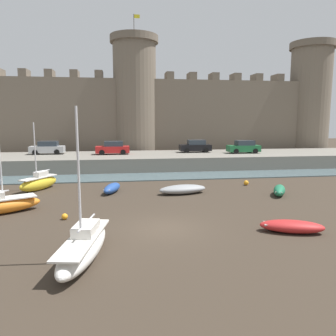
# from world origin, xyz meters

# --- Properties ---
(ground_plane) EXTENTS (160.00, 160.00, 0.00)m
(ground_plane) POSITION_xyz_m (0.00, 0.00, 0.00)
(ground_plane) COLOR #382D23
(water_channel) EXTENTS (80.00, 4.50, 0.10)m
(water_channel) POSITION_xyz_m (0.00, 16.22, 0.05)
(water_channel) COLOR slate
(water_channel) RESTS_ON ground
(quay_road) EXTENTS (67.81, 10.00, 1.64)m
(quay_road) POSITION_xyz_m (0.00, 23.47, 0.82)
(quay_road) COLOR slate
(quay_road) RESTS_ON ground
(castle) EXTENTS (62.80, 6.99, 20.87)m
(castle) POSITION_xyz_m (-0.00, 32.66, 7.62)
(castle) COLOR #706354
(castle) RESTS_ON ground
(sailboat_midflat_left) EXTENTS (2.92, 3.97, 5.67)m
(sailboat_midflat_left) POSITION_xyz_m (-9.13, 11.31, 0.66)
(sailboat_midflat_left) COLOR yellow
(sailboat_midflat_left) RESTS_ON ground
(rowboat_near_channel_right) EXTENTS (4.09, 2.14, 0.72)m
(rowboat_near_channel_right) POSITION_xyz_m (2.61, 8.21, 0.38)
(rowboat_near_channel_right) COLOR gray
(rowboat_near_channel_right) RESTS_ON ground
(rowboat_foreground_left) EXTENTS (1.80, 3.08, 0.74)m
(rowboat_foreground_left) POSITION_xyz_m (-3.01, 9.41, 0.39)
(rowboat_foreground_left) COLOR #234793
(rowboat_foreground_left) RESTS_ON ground
(rowboat_foreground_right) EXTENTS (2.12, 2.88, 0.78)m
(rowboat_foreground_right) POSITION_xyz_m (10.03, 6.61, 0.41)
(rowboat_foreground_right) COLOR #1E6B47
(rowboat_foreground_right) RESTS_ON ground
(sailboat_midflat_right) EXTENTS (2.29, 5.70, 6.41)m
(sailboat_midflat_right) POSITION_xyz_m (-3.86, -3.50, 0.60)
(sailboat_midflat_right) COLOR silver
(sailboat_midflat_right) RESTS_ON ground
(rowboat_midflat_centre) EXTENTS (3.49, 2.17, 0.65)m
(rowboat_midflat_centre) POSITION_xyz_m (6.58, -1.58, 0.34)
(rowboat_midflat_centre) COLOR red
(rowboat_midflat_centre) RESTS_ON ground
(mooring_buoy_near_channel) EXTENTS (0.36, 0.36, 0.36)m
(mooring_buoy_near_channel) POSITION_xyz_m (-5.62, 2.45, 0.18)
(mooring_buoy_near_channel) COLOR orange
(mooring_buoy_near_channel) RESTS_ON ground
(mooring_buoy_near_shore) EXTENTS (0.44, 0.44, 0.44)m
(mooring_buoy_near_shore) POSITION_xyz_m (8.95, 10.76, 0.22)
(mooring_buoy_near_shore) COLOR orange
(mooring_buoy_near_shore) RESTS_ON ground
(car_quay_centre_west) EXTENTS (4.11, 1.90, 1.62)m
(car_quay_centre_west) POSITION_xyz_m (-11.26, 25.28, 2.42)
(car_quay_centre_west) COLOR #B2B5B7
(car_quay_centre_west) RESTS_ON quay_road
(car_quay_centre_east) EXTENTS (4.11, 1.90, 1.62)m
(car_quay_centre_east) POSITION_xyz_m (-3.20, 23.93, 2.42)
(car_quay_centre_east) COLOR red
(car_quay_centre_east) RESTS_ON quay_road
(car_quay_east) EXTENTS (4.11, 1.90, 1.62)m
(car_quay_east) POSITION_xyz_m (13.39, 23.03, 2.42)
(car_quay_east) COLOR #1E6638
(car_quay_east) RESTS_ON quay_road
(car_quay_west) EXTENTS (4.11, 1.90, 1.62)m
(car_quay_west) POSITION_xyz_m (7.51, 25.06, 2.42)
(car_quay_west) COLOR black
(car_quay_west) RESTS_ON quay_road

